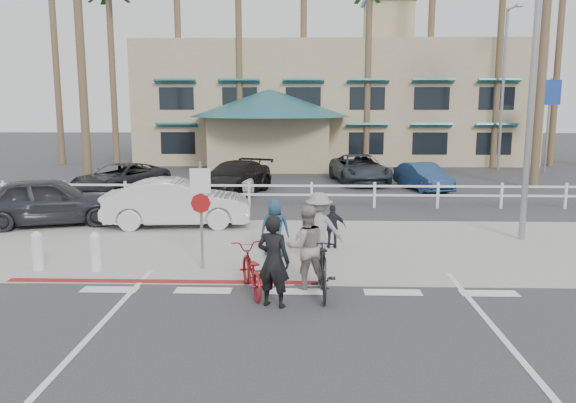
{
  "coord_description": "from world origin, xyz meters",
  "views": [
    {
      "loc": [
        0.15,
        -10.73,
        3.89
      ],
      "look_at": [
        -0.28,
        3.16,
        1.5
      ],
      "focal_mm": 35.0,
      "sensor_mm": 36.0,
      "label": 1
    }
  ],
  "objects_px": {
    "sign_post": "(201,210)",
    "bike_black": "(323,271)",
    "bike_red": "(251,270)",
    "car_white_sedan": "(178,203)",
    "car_red_compact": "(49,201)"
  },
  "relations": [
    {
      "from": "car_white_sedan",
      "to": "bike_red",
      "type": "bearing_deg",
      "value": -160.89
    },
    {
      "from": "sign_post",
      "to": "car_white_sedan",
      "type": "bearing_deg",
      "value": 109.16
    },
    {
      "from": "car_white_sedan",
      "to": "car_red_compact",
      "type": "bearing_deg",
      "value": 83.25
    },
    {
      "from": "bike_red",
      "to": "car_red_compact",
      "type": "bearing_deg",
      "value": -58.21
    },
    {
      "from": "sign_post",
      "to": "bike_black",
      "type": "bearing_deg",
      "value": -32.81
    },
    {
      "from": "sign_post",
      "to": "bike_red",
      "type": "xyz_separation_m",
      "value": [
        1.32,
        -1.64,
        -0.96
      ]
    },
    {
      "from": "bike_red",
      "to": "car_white_sedan",
      "type": "xyz_separation_m",
      "value": [
        -3.0,
        6.46,
        0.28
      ]
    },
    {
      "from": "sign_post",
      "to": "car_red_compact",
      "type": "distance_m",
      "value": 7.71
    },
    {
      "from": "sign_post",
      "to": "car_red_compact",
      "type": "relative_size",
      "value": 0.62
    },
    {
      "from": "sign_post",
      "to": "bike_black",
      "type": "distance_m",
      "value": 3.48
    },
    {
      "from": "bike_red",
      "to": "bike_black",
      "type": "xyz_separation_m",
      "value": [
        1.5,
        -0.18,
        0.05
      ]
    },
    {
      "from": "bike_red",
      "to": "car_white_sedan",
      "type": "distance_m",
      "value": 7.13
    },
    {
      "from": "car_red_compact",
      "to": "car_white_sedan",
      "type": "bearing_deg",
      "value": -108.19
    },
    {
      "from": "bike_black",
      "to": "car_white_sedan",
      "type": "height_order",
      "value": "car_white_sedan"
    },
    {
      "from": "bike_black",
      "to": "car_red_compact",
      "type": "bearing_deg",
      "value": -38.98
    }
  ]
}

